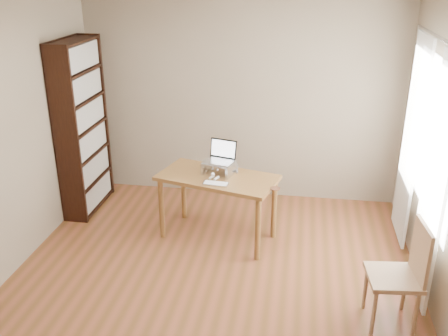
% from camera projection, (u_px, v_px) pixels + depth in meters
% --- Properties ---
extents(room, '(4.04, 4.54, 2.64)m').
position_uv_depth(room, '(211.00, 164.00, 4.23)').
color(room, brown).
rests_on(room, ground).
extents(bookshelf, '(0.30, 0.90, 2.10)m').
position_uv_depth(bookshelf, '(82.00, 127.00, 6.00)').
color(bookshelf, black).
rests_on(bookshelf, ground).
extents(curtains, '(0.03, 1.90, 2.25)m').
position_uv_depth(curtains, '(422.00, 158.00, 4.72)').
color(curtains, white).
rests_on(curtains, ground).
extents(desk, '(1.39, 0.94, 0.75)m').
position_uv_depth(desk, '(218.00, 185.00, 5.44)').
color(desk, brown).
rests_on(desk, ground).
extents(laptop_stand, '(0.32, 0.25, 0.13)m').
position_uv_depth(laptop_stand, '(219.00, 166.00, 5.43)').
color(laptop_stand, silver).
rests_on(laptop_stand, desk).
extents(laptop, '(0.35, 0.33, 0.22)m').
position_uv_depth(laptop, '(220.00, 156.00, 5.44)').
color(laptop, silver).
rests_on(laptop, laptop_stand).
extents(keyboard, '(0.27, 0.14, 0.02)m').
position_uv_depth(keyboard, '(216.00, 184.00, 5.19)').
color(keyboard, silver).
rests_on(keyboard, desk).
extents(coaster, '(0.10, 0.10, 0.01)m').
position_uv_depth(coaster, '(275.00, 188.00, 5.09)').
color(coaster, '#582D1E').
rests_on(coaster, desk).
extents(cat, '(0.23, 0.47, 0.13)m').
position_uv_depth(cat, '(222.00, 168.00, 5.47)').
color(cat, '#4E453D').
rests_on(cat, desk).
extents(chair, '(0.46, 0.46, 0.95)m').
position_uv_depth(chair, '(403.00, 272.00, 4.13)').
color(chair, '#A6805A').
rests_on(chair, ground).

